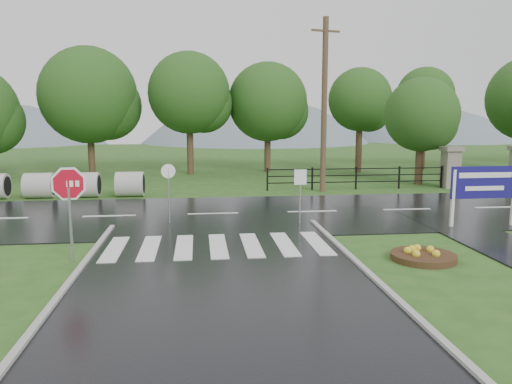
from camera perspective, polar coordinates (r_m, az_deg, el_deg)
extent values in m
plane|color=#2A521B|center=(10.20, -3.19, -13.68)|extent=(120.00, 120.00, 0.00)
cube|color=black|center=(19.81, -4.93, -2.60)|extent=(90.00, 8.00, 0.04)
cube|color=black|center=(16.64, 26.68, -5.72)|extent=(2.20, 11.00, 0.04)
cube|color=silver|center=(15.12, -15.86, -6.26)|extent=(0.50, 2.80, 0.02)
cube|color=silver|center=(14.99, -12.06, -6.25)|extent=(0.50, 2.80, 0.02)
cube|color=silver|center=(14.92, -8.21, -6.21)|extent=(0.50, 2.80, 0.02)
cube|color=silver|center=(14.93, -4.35, -6.14)|extent=(0.50, 2.80, 0.02)
cube|color=silver|center=(15.00, -0.51, -6.04)|extent=(0.50, 2.80, 0.02)
cube|color=silver|center=(15.13, 3.28, -5.92)|extent=(0.50, 2.80, 0.02)
cube|color=silver|center=(15.33, 6.98, -5.78)|extent=(0.50, 2.80, 0.02)
cube|color=gray|center=(28.94, 21.34, 2.42)|extent=(0.80, 0.80, 2.00)
cube|color=#6B6659|center=(28.85, 21.46, 4.64)|extent=(1.00, 1.00, 0.24)
cube|color=black|center=(26.96, 11.36, 1.15)|extent=(9.50, 0.05, 0.05)
cube|color=black|center=(26.92, 11.38, 1.89)|extent=(9.50, 0.05, 0.05)
cube|color=black|center=(26.88, 11.40, 2.63)|extent=(9.50, 0.05, 0.05)
cube|color=black|center=(25.87, 1.30, 1.45)|extent=(0.08, 0.08, 1.20)
cube|color=black|center=(28.75, 20.41, 1.64)|extent=(0.08, 0.08, 1.20)
sphere|color=slate|center=(81.40, -26.24, -5.15)|extent=(40.00, 40.00, 40.00)
sphere|color=slate|center=(77.84, -0.06, -7.02)|extent=(48.00, 48.00, 48.00)
sphere|color=slate|center=(84.60, 19.17, -3.22)|extent=(36.00, 36.00, 36.00)
cylinder|color=#9E9B93|center=(25.76, -23.50, 0.69)|extent=(1.30, 1.20, 1.20)
cylinder|color=#9E9B93|center=(25.22, -18.94, 0.79)|extent=(1.30, 1.20, 1.20)
cylinder|color=#9E9B93|center=(24.86, -14.20, 0.88)|extent=(1.30, 1.20, 1.20)
cube|color=#939399|center=(14.11, -20.40, -3.58)|extent=(0.06, 0.06, 2.02)
cylinder|color=white|center=(13.94, -20.63, 0.89)|extent=(1.21, 0.16, 1.21)
cylinder|color=#B80C21|center=(13.93, -20.64, 0.88)|extent=(1.05, 0.15, 1.05)
cube|color=silver|center=(18.57, 21.57, -0.74)|extent=(0.10, 0.10, 2.05)
cube|color=navy|center=(19.05, 24.66, 1.01)|extent=(2.46, 0.09, 1.13)
cube|color=white|center=(18.99, 24.76, 1.77)|extent=(1.95, 0.03, 0.18)
cube|color=white|center=(19.05, 24.67, 0.39)|extent=(1.43, 0.03, 0.15)
cylinder|color=#332111|center=(14.39, 18.56, -7.03)|extent=(1.75, 1.75, 0.17)
cube|color=#939399|center=(17.86, 5.05, -0.80)|extent=(0.04, 0.04, 1.87)
cube|color=white|center=(17.73, 5.10, 1.71)|extent=(0.44, 0.02, 0.54)
cylinder|color=#939399|center=(18.10, -9.92, -0.51)|extent=(0.06, 0.06, 2.04)
cylinder|color=white|center=(17.96, -10.00, 2.37)|extent=(0.50, 0.13, 0.51)
cylinder|color=#473523|center=(25.72, 7.80, 9.69)|extent=(0.29, 0.29, 8.69)
cube|color=brown|center=(26.04, 7.97, 17.78)|extent=(1.52, 0.46, 0.10)
cylinder|color=#3D2B1C|center=(29.74, 18.19, 3.98)|extent=(0.49, 0.49, 3.28)
sphere|color=#1E4716|center=(29.65, 18.40, 8.39)|extent=(4.12, 4.12, 4.12)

